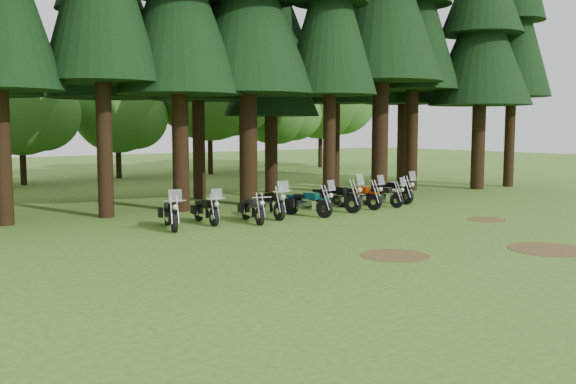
% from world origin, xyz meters
% --- Properties ---
extents(ground, '(120.00, 120.00, 0.00)m').
position_xyz_m(ground, '(0.00, 0.00, 0.00)').
color(ground, '#396519').
rests_on(ground, ground).
extents(pine_front_9, '(5.44, 5.44, 15.89)m').
position_xyz_m(pine_front_9, '(13.94, 7.83, 9.51)').
color(pine_front_9, black).
rests_on(pine_front_9, ground).
extents(pine_back_4, '(4.94, 4.94, 13.78)m').
position_xyz_m(pine_back_4, '(4.04, 13.25, 8.25)').
color(pine_back_4, black).
rests_on(pine_back_4, ground).
extents(pine_back_5, '(3.94, 3.94, 16.33)m').
position_xyz_m(pine_back_5, '(8.07, 12.86, 9.78)').
color(pine_back_5, black).
rests_on(pine_back_5, ground).
extents(pine_back_6, '(4.59, 4.59, 16.58)m').
position_xyz_m(pine_back_6, '(13.36, 12.79, 9.93)').
color(pine_back_6, black).
rests_on(pine_back_6, ground).
extents(decid_3, '(6.12, 5.95, 7.65)m').
position_xyz_m(decid_3, '(-4.71, 25.13, 4.51)').
color(decid_3, black).
rests_on(decid_3, ground).
extents(decid_4, '(5.93, 5.76, 7.41)m').
position_xyz_m(decid_4, '(1.58, 26.32, 4.37)').
color(decid_4, black).
rests_on(decid_4, ground).
extents(decid_5, '(8.45, 8.21, 10.56)m').
position_xyz_m(decid_5, '(8.29, 25.71, 6.23)').
color(decid_5, black).
rests_on(decid_5, ground).
extents(decid_6, '(7.06, 6.86, 8.82)m').
position_xyz_m(decid_6, '(14.85, 27.01, 5.20)').
color(decid_6, black).
rests_on(decid_6, ground).
extents(decid_7, '(8.44, 8.20, 10.55)m').
position_xyz_m(decid_7, '(19.46, 26.83, 6.22)').
color(decid_7, black).
rests_on(decid_7, ground).
extents(dirt_patch_0, '(1.80, 1.80, 0.01)m').
position_xyz_m(dirt_patch_0, '(-3.00, -2.00, 0.01)').
color(dirt_patch_0, '#4C3D1E').
rests_on(dirt_patch_0, ground).
extents(dirt_patch_1, '(1.40, 1.40, 0.01)m').
position_xyz_m(dirt_patch_1, '(4.50, 0.50, 0.01)').
color(dirt_patch_1, '#4C3D1E').
rests_on(dirt_patch_1, ground).
extents(dirt_patch_2, '(2.20, 2.20, 0.01)m').
position_xyz_m(dirt_patch_2, '(1.00, -4.00, 0.01)').
color(dirt_patch_2, '#4C3D1E').
rests_on(dirt_patch_2, ground).
extents(motorcycle_0, '(0.99, 2.20, 1.41)m').
position_xyz_m(motorcycle_0, '(-5.62, 5.61, 0.47)').
color(motorcycle_0, black).
rests_on(motorcycle_0, ground).
extents(motorcycle_1, '(0.55, 2.08, 1.31)m').
position_xyz_m(motorcycle_1, '(-4.10, 5.90, 0.44)').
color(motorcycle_1, black).
rests_on(motorcycle_1, ground).
extents(motorcycle_2, '(0.65, 2.04, 0.84)m').
position_xyz_m(motorcycle_2, '(-2.66, 5.15, 0.43)').
color(motorcycle_2, black).
rests_on(motorcycle_2, ground).
extents(motorcycle_3, '(0.67, 2.33, 1.46)m').
position_xyz_m(motorcycle_3, '(-1.52, 5.69, 0.49)').
color(motorcycle_3, black).
rests_on(motorcycle_3, ground).
extents(motorcycle_4, '(0.86, 2.26, 1.43)m').
position_xyz_m(motorcycle_4, '(-0.12, 5.16, 0.48)').
color(motorcycle_4, black).
rests_on(motorcycle_4, ground).
extents(motorcycle_5, '(0.91, 2.47, 1.56)m').
position_xyz_m(motorcycle_5, '(1.61, 5.56, 0.52)').
color(motorcycle_5, black).
rests_on(motorcycle_5, ground).
extents(motorcycle_6, '(0.74, 2.30, 1.45)m').
position_xyz_m(motorcycle_6, '(2.98, 5.65, 0.48)').
color(motorcycle_6, black).
rests_on(motorcycle_6, ground).
extents(motorcycle_7, '(0.70, 2.04, 1.29)m').
position_xyz_m(motorcycle_7, '(4.26, 5.52, 0.43)').
color(motorcycle_7, black).
rests_on(motorcycle_7, ground).
extents(motorcycle_8, '(0.64, 2.34, 1.47)m').
position_xyz_m(motorcycle_8, '(5.48, 6.17, 0.49)').
color(motorcycle_8, black).
rests_on(motorcycle_8, ground).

